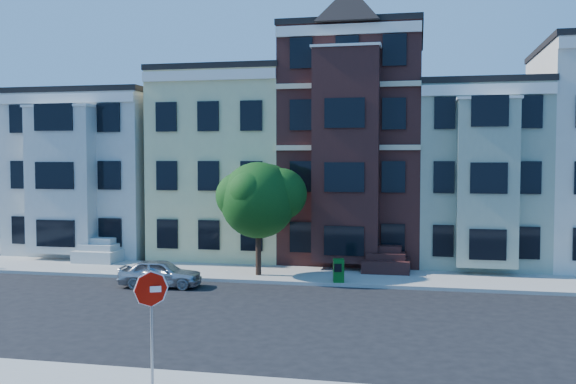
% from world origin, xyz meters
% --- Properties ---
extents(ground, '(120.00, 120.00, 0.00)m').
position_xyz_m(ground, '(0.00, 0.00, 0.00)').
color(ground, black).
extents(far_sidewalk, '(60.00, 4.00, 0.15)m').
position_xyz_m(far_sidewalk, '(0.00, 8.00, 0.07)').
color(far_sidewalk, '#9E9B93').
rests_on(far_sidewalk, ground).
extents(house_white, '(8.00, 9.00, 9.00)m').
position_xyz_m(house_white, '(-15.00, 14.50, 4.50)').
color(house_white, beige).
rests_on(house_white, ground).
extents(house_yellow, '(7.00, 9.00, 10.00)m').
position_xyz_m(house_yellow, '(-7.00, 14.50, 5.00)').
color(house_yellow, beige).
rests_on(house_yellow, ground).
extents(house_brown, '(7.00, 9.00, 12.00)m').
position_xyz_m(house_brown, '(0.00, 14.50, 6.00)').
color(house_brown, '#381715').
rests_on(house_brown, ground).
extents(house_green, '(6.00, 9.00, 9.00)m').
position_xyz_m(house_green, '(6.50, 14.50, 4.50)').
color(house_green, '#94A28B').
rests_on(house_green, ground).
extents(street_tree, '(6.89, 6.89, 6.39)m').
position_xyz_m(street_tree, '(-3.72, 7.26, 3.34)').
color(street_tree, '#154E13').
rests_on(street_tree, far_sidewalk).
extents(parked_car, '(3.64, 1.75, 1.20)m').
position_xyz_m(parked_car, '(-7.31, 4.43, 0.60)').
color(parked_car, '#ABADB2').
rests_on(parked_car, ground).
extents(newspaper_box, '(0.53, 0.49, 1.01)m').
position_xyz_m(newspaper_box, '(0.08, 6.30, 0.65)').
color(newspaper_box, '#0B5B19').
rests_on(newspaper_box, far_sidewalk).
extents(stop_sign, '(0.83, 0.45, 3.10)m').
position_xyz_m(stop_sign, '(-2.56, -7.29, 1.70)').
color(stop_sign, '#B70800').
rests_on(stop_sign, near_sidewalk).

